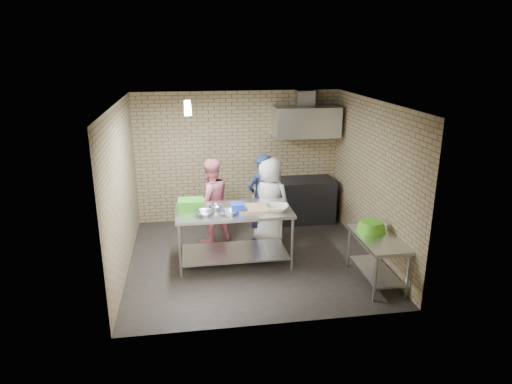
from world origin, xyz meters
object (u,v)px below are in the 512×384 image
at_px(blue_tub, 237,207).
at_px(woman_white, 270,201).
at_px(woman_pink, 211,201).
at_px(side_counter, 377,259).
at_px(green_crate, 191,204).
at_px(green_basin, 371,226).
at_px(bottle_green, 325,124).
at_px(man_navy, 261,198).
at_px(stove, 304,200).
at_px(prep_table, 234,236).

bearing_deg(blue_tub, woman_white, 50.56).
bearing_deg(woman_pink, woman_white, 150.07).
relative_size(side_counter, blue_tub, 5.64).
bearing_deg(green_crate, side_counter, -21.92).
relative_size(woman_pink, woman_white, 0.98).
height_order(green_basin, woman_white, woman_white).
xyz_separation_m(side_counter, bottle_green, (0.00, 2.99, 1.64)).
height_order(side_counter, bottle_green, bottle_green).
distance_m(green_crate, man_navy, 1.50).
xyz_separation_m(stove, green_crate, (-2.37, -1.62, 0.59)).
height_order(stove, woman_pink, woman_pink).
relative_size(green_crate, woman_white, 0.26).
xyz_separation_m(man_navy, woman_pink, (-0.94, 0.09, -0.04)).
relative_size(prep_table, woman_white, 1.17).
xyz_separation_m(blue_tub, man_navy, (0.56, 0.94, -0.18)).
bearing_deg(blue_tub, woman_pink, 110.52).
bearing_deg(woman_pink, green_crate, 45.67).
distance_m(green_crate, green_basin, 2.94).
bearing_deg(woman_pink, man_navy, 154.76).
bearing_deg(prep_table, blue_tub, -63.43).
bearing_deg(woman_pink, side_counter, 121.67).
relative_size(blue_tub, bottle_green, 1.42).
distance_m(stove, green_crate, 2.93).
height_order(bottle_green, woman_white, bottle_green).
height_order(stove, man_navy, man_navy).
relative_size(stove, man_navy, 0.71).
bearing_deg(green_crate, stove, 34.34).
bearing_deg(prep_table, side_counter, -25.58).
distance_m(green_basin, bottle_green, 2.98).
bearing_deg(man_navy, green_crate, 3.91).
bearing_deg(side_counter, green_crate, 158.08).
bearing_deg(green_crate, man_navy, 28.89).
xyz_separation_m(green_crate, green_basin, (2.80, -0.88, -0.21)).
bearing_deg(green_crate, woman_white, 23.24).
height_order(bottle_green, woman_pink, bottle_green).
xyz_separation_m(green_basin, woman_pink, (-2.43, 1.69, -0.03)).
distance_m(prep_table, side_counter, 2.35).
bearing_deg(man_navy, woman_white, 117.85).
height_order(prep_table, woman_pink, woman_pink).
bearing_deg(stove, green_crate, -145.66).
relative_size(side_counter, man_navy, 0.71).
bearing_deg(woman_pink, bottle_green, -176.78).
xyz_separation_m(woman_pink, woman_white, (1.07, -0.19, 0.01)).
bearing_deg(bottle_green, green_crate, -146.61).
bearing_deg(man_navy, green_basin, 107.94).
bearing_deg(prep_table, green_crate, 170.27).
height_order(prep_table, bottle_green, bottle_green).
bearing_deg(stove, man_navy, -139.81).
bearing_deg(side_counter, woman_pink, 141.63).
height_order(side_counter, woman_white, woman_white).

